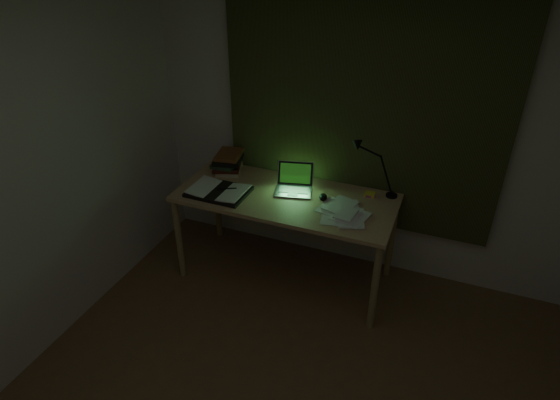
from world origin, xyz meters
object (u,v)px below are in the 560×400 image
at_px(desk, 285,237).
at_px(loose_papers, 341,212).
at_px(open_textbook, 219,191).
at_px(book_stack, 228,162).
at_px(laptop, 294,181).
at_px(desk_lamp, 395,169).

height_order(desk, loose_papers, loose_papers).
bearing_deg(open_textbook, book_stack, 106.92).
xyz_separation_m(desk, laptop, (0.04, 0.07, 0.50)).
xyz_separation_m(book_stack, loose_papers, (1.10, -0.32, -0.08)).
distance_m(laptop, desk_lamp, 0.79).
bearing_deg(loose_papers, desk_lamp, 52.38).
bearing_deg(book_stack, desk_lamp, 3.15).
height_order(laptop, desk_lamp, desk_lamp).
height_order(open_textbook, book_stack, book_stack).
bearing_deg(desk_lamp, desk, -157.57).
height_order(open_textbook, loose_papers, open_textbook).
xyz_separation_m(laptop, loose_papers, (0.44, -0.17, -0.10)).
height_order(loose_papers, desk_lamp, desk_lamp).
xyz_separation_m(desk, book_stack, (-0.62, 0.23, 0.48)).
bearing_deg(desk, loose_papers, -11.05).
bearing_deg(laptop, desk_lamp, 3.55).
distance_m(laptop, open_textbook, 0.60).
bearing_deg(book_stack, loose_papers, -16.19).
height_order(desk, book_stack, book_stack).
bearing_deg(desk, book_stack, 160.07).
relative_size(desk, loose_papers, 5.44).
bearing_deg(open_textbook, loose_papers, 4.47).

